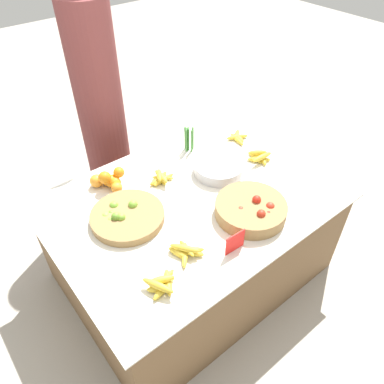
% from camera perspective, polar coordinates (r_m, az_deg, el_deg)
% --- Properties ---
extents(ground_plane, '(12.00, 12.00, 0.00)m').
position_cam_1_polar(ground_plane, '(2.65, -0.00, -11.72)').
color(ground_plane, '#ADA599').
extents(market_table, '(1.61, 1.19, 0.66)m').
position_cam_1_polar(market_table, '(2.39, -0.00, -6.90)').
color(market_table, brown).
rests_on(market_table, ground_plane).
extents(lime_bowl, '(0.40, 0.40, 0.08)m').
position_cam_1_polar(lime_bowl, '(2.04, -9.97, -3.66)').
color(lime_bowl, olive).
rests_on(lime_bowl, market_table).
extents(tomato_basket, '(0.39, 0.39, 0.11)m').
position_cam_1_polar(tomato_basket, '(2.05, 9.00, -2.67)').
color(tomato_basket, olive).
rests_on(tomato_basket, market_table).
extents(orange_pile, '(0.20, 0.20, 0.13)m').
position_cam_1_polar(orange_pile, '(2.25, -12.40, 1.66)').
color(orange_pile, orange).
rests_on(orange_pile, market_table).
extents(metal_bowl, '(0.31, 0.31, 0.07)m').
position_cam_1_polar(metal_bowl, '(2.32, 4.07, 3.68)').
color(metal_bowl, '#B7B7BF').
rests_on(metal_bowl, market_table).
extents(price_sign, '(0.12, 0.01, 0.12)m').
position_cam_1_polar(price_sign, '(1.86, 6.58, -7.61)').
color(price_sign, red).
rests_on(price_sign, market_table).
extents(veg_bundle, '(0.06, 0.07, 0.16)m').
position_cam_1_polar(veg_bundle, '(2.49, -0.57, 8.04)').
color(veg_bundle, '#428438').
rests_on(veg_bundle, market_table).
extents(banana_bunch_back_center, '(0.16, 0.19, 0.06)m').
position_cam_1_polar(banana_bunch_back_center, '(2.46, 10.20, 5.26)').
color(banana_bunch_back_center, gold).
rests_on(banana_bunch_back_center, market_table).
extents(banana_bunch_front_right, '(0.17, 0.16, 0.06)m').
position_cam_1_polar(banana_bunch_front_right, '(1.85, -0.97, -9.01)').
color(banana_bunch_front_right, gold).
rests_on(banana_bunch_front_right, market_table).
extents(banana_bunch_front_center, '(0.18, 0.16, 0.06)m').
position_cam_1_polar(banana_bunch_front_center, '(1.74, -4.56, -13.81)').
color(banana_bunch_front_center, gold).
rests_on(banana_bunch_front_center, market_table).
extents(banana_bunch_front_left, '(0.16, 0.18, 0.03)m').
position_cam_1_polar(banana_bunch_front_left, '(2.65, 6.93, 8.26)').
color(banana_bunch_front_left, gold).
rests_on(banana_bunch_front_left, market_table).
extents(banana_bunch_middle_right, '(0.17, 0.14, 0.06)m').
position_cam_1_polar(banana_bunch_middle_right, '(2.26, -4.76, 2.13)').
color(banana_bunch_middle_right, gold).
rests_on(banana_bunch_middle_right, market_table).
extents(vendor_person, '(0.33, 0.33, 1.73)m').
position_cam_1_polar(vendor_person, '(2.78, -13.71, 12.02)').
color(vendor_person, brown).
rests_on(vendor_person, ground_plane).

